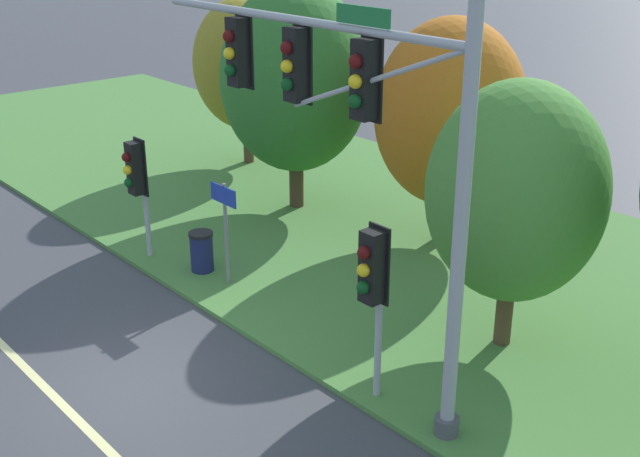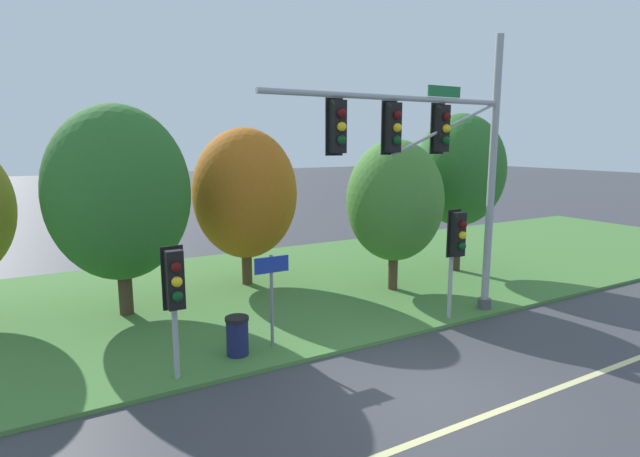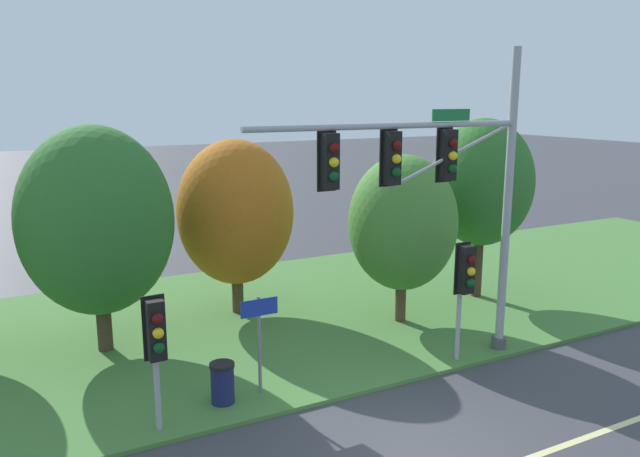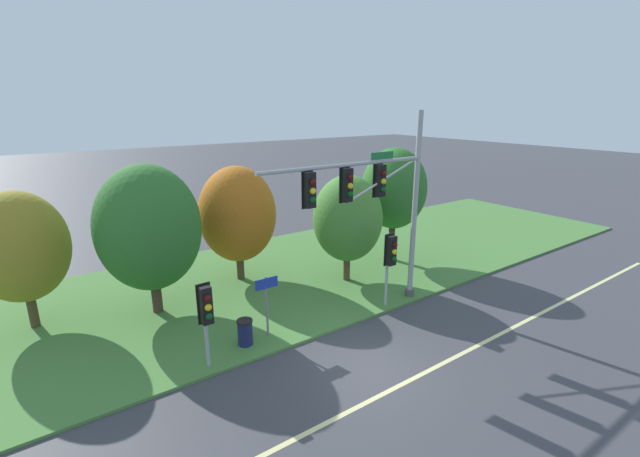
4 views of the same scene
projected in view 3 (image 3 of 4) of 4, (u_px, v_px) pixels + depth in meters
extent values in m
plane|color=#3D3D42|center=(424.00, 449.00, 12.26)|extent=(160.00, 160.00, 0.00)
cube|color=#477A38|center=(263.00, 318.00, 19.39)|extent=(48.00, 11.50, 0.10)
cylinder|color=#9EA0A5|center=(507.00, 204.00, 16.15)|extent=(0.22, 0.22, 7.91)
cylinder|color=#4C4C51|center=(499.00, 342.00, 16.93)|extent=(0.40, 0.40, 0.30)
cylinder|color=#9EA0A5|center=(393.00, 126.00, 14.06)|extent=(7.27, 0.14, 0.14)
cylinder|color=#9EA0A5|center=(455.00, 154.00, 15.03)|extent=(3.66, 0.08, 1.47)
cube|color=black|center=(448.00, 155.00, 14.95)|extent=(0.34, 0.28, 1.22)
cube|color=black|center=(444.00, 155.00, 15.09)|extent=(0.46, 0.04, 1.34)
sphere|color=#4C0C0C|center=(454.00, 143.00, 14.73)|extent=(0.22, 0.22, 0.22)
sphere|color=yellow|center=(453.00, 156.00, 14.79)|extent=(0.22, 0.22, 0.22)
sphere|color=#0C4219|center=(452.00, 168.00, 14.85)|extent=(0.22, 0.22, 0.22)
cube|color=black|center=(392.00, 158.00, 14.21)|extent=(0.34, 0.28, 1.22)
cube|color=black|center=(388.00, 158.00, 14.35)|extent=(0.46, 0.04, 1.34)
sphere|color=#4C0C0C|center=(397.00, 145.00, 13.99)|extent=(0.22, 0.22, 0.22)
sphere|color=yellow|center=(397.00, 159.00, 14.06)|extent=(0.22, 0.22, 0.22)
sphere|color=#0C4219|center=(396.00, 172.00, 14.12)|extent=(0.22, 0.22, 0.22)
cube|color=black|center=(330.00, 162.00, 13.47)|extent=(0.34, 0.28, 1.22)
cube|color=black|center=(326.00, 161.00, 13.61)|extent=(0.46, 0.04, 1.34)
sphere|color=#4C0C0C|center=(334.00, 148.00, 13.26)|extent=(0.22, 0.22, 0.22)
sphere|color=yellow|center=(334.00, 162.00, 13.32)|extent=(0.22, 0.22, 0.22)
sphere|color=#0C4219|center=(334.00, 176.00, 13.38)|extent=(0.22, 0.22, 0.22)
cube|color=#196B33|center=(451.00, 115.00, 14.71)|extent=(1.10, 0.04, 0.28)
cylinder|color=#9EA0A5|center=(156.00, 366.00, 12.53)|extent=(0.12, 0.12, 2.77)
cube|color=black|center=(156.00, 330.00, 12.19)|extent=(0.34, 0.28, 1.22)
cube|color=black|center=(154.00, 328.00, 12.33)|extent=(0.46, 0.04, 1.34)
sphere|color=#4C0C0C|center=(157.00, 318.00, 11.97)|extent=(0.22, 0.22, 0.22)
sphere|color=yellow|center=(158.00, 333.00, 12.03)|extent=(0.22, 0.22, 0.22)
sphere|color=#0C4219|center=(159.00, 348.00, 12.10)|extent=(0.22, 0.22, 0.22)
cylinder|color=#9EA0A5|center=(459.00, 304.00, 15.92)|extent=(0.12, 0.12, 3.02)
cube|color=black|center=(466.00, 270.00, 15.55)|extent=(0.34, 0.28, 1.22)
cube|color=black|center=(462.00, 268.00, 15.69)|extent=(0.46, 0.04, 1.34)
sphere|color=#4C0C0C|center=(472.00, 260.00, 15.34)|extent=(0.22, 0.22, 0.22)
sphere|color=yellow|center=(471.00, 271.00, 15.40)|extent=(0.22, 0.22, 0.22)
sphere|color=#0C4219|center=(470.00, 283.00, 15.46)|extent=(0.22, 0.22, 0.22)
cylinder|color=slate|center=(260.00, 345.00, 14.16)|extent=(0.08, 0.08, 2.31)
cube|color=#193399|center=(259.00, 307.00, 13.95)|extent=(0.88, 0.03, 0.39)
cylinder|color=#423021|center=(103.00, 306.00, 16.59)|extent=(0.40, 0.40, 2.46)
ellipsoid|color=#2D6B28|center=(96.00, 221.00, 16.11)|extent=(3.95, 3.95, 4.94)
cylinder|color=#4C3823|center=(237.00, 278.00, 19.58)|extent=(0.36, 0.36, 2.23)
ellipsoid|color=#B76019|center=(235.00, 212.00, 19.15)|extent=(3.58, 3.58, 4.48)
cylinder|color=#4C3823|center=(401.00, 286.00, 18.81)|extent=(0.32, 0.32, 2.16)
ellipsoid|color=#478433|center=(403.00, 223.00, 18.40)|extent=(3.23, 3.23, 4.04)
cylinder|color=#423021|center=(478.00, 253.00, 21.09)|extent=(0.34, 0.34, 2.98)
ellipsoid|color=#2D6B28|center=(482.00, 183.00, 20.59)|extent=(3.38, 3.38, 4.22)
cylinder|color=#191E4C|center=(223.00, 385.00, 13.84)|extent=(0.52, 0.52, 0.85)
cylinder|color=black|center=(222.00, 365.00, 13.74)|extent=(0.56, 0.56, 0.08)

